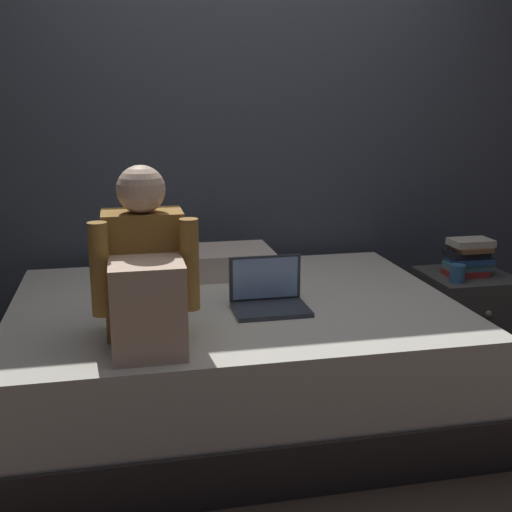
{
  "coord_description": "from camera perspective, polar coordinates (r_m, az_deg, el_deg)",
  "views": [
    {
      "loc": [
        -0.68,
        -2.44,
        1.44
      ],
      "look_at": [
        -0.14,
        0.1,
        0.79
      ],
      "focal_mm": 45.09,
      "sensor_mm": 36.0,
      "label": 1
    }
  ],
  "objects": [
    {
      "name": "ground_plane",
      "position": [
        2.91,
        3.13,
        -15.58
      ],
      "size": [
        8.0,
        8.0,
        0.0
      ],
      "primitive_type": "plane",
      "color": "#47382D"
    },
    {
      "name": "wall_back",
      "position": [
        3.7,
        -1.54,
        12.69
      ],
      "size": [
        5.6,
        0.1,
        2.7
      ],
      "primitive_type": "cube",
      "color": "#424751",
      "rests_on": "ground_plane"
    },
    {
      "name": "bed",
      "position": [
        3.01,
        -2.02,
        -8.82
      ],
      "size": [
        2.0,
        1.5,
        0.54
      ],
      "color": "#332D2B",
      "rests_on": "ground_plane"
    },
    {
      "name": "nightstand",
      "position": [
        3.65,
        17.96,
        -5.49
      ],
      "size": [
        0.44,
        0.46,
        0.52
      ],
      "color": "#474442",
      "rests_on": "ground_plane"
    },
    {
      "name": "person_sitting",
      "position": [
        2.41,
        -9.8,
        -1.81
      ],
      "size": [
        0.39,
        0.44,
        0.66
      ],
      "color": "olive",
      "rests_on": "bed"
    },
    {
      "name": "laptop",
      "position": [
        2.78,
        1.11,
        -3.61
      ],
      "size": [
        0.32,
        0.23,
        0.22
      ],
      "color": "#333842",
      "rests_on": "bed"
    },
    {
      "name": "pillow",
      "position": [
        3.33,
        -3.49,
        -0.5
      ],
      "size": [
        0.56,
        0.36,
        0.13
      ],
      "primitive_type": "cube",
      "color": "beige",
      "rests_on": "bed"
    },
    {
      "name": "book_stack",
      "position": [
        3.53,
        18.31,
        -0.09
      ],
      "size": [
        0.23,
        0.18,
        0.19
      ],
      "color": "#9E2D28",
      "rests_on": "nightstand"
    },
    {
      "name": "mug",
      "position": [
        3.4,
        17.44,
        -1.48
      ],
      "size": [
        0.08,
        0.08,
        0.09
      ],
      "primitive_type": "cylinder",
      "color": "teal",
      "rests_on": "nightstand"
    }
  ]
}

